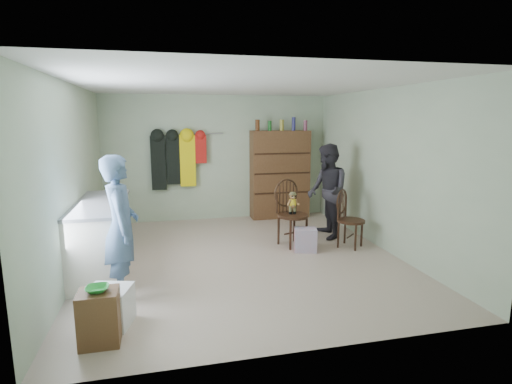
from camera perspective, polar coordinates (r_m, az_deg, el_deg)
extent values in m
plane|color=#C4B09E|center=(6.01, -1.91, -9.39)|extent=(5.00, 5.00, 0.00)
plane|color=beige|center=(8.16, -5.44, 4.84)|extent=(4.50, 0.00, 4.50)
plane|color=beige|center=(5.72, -24.70, 1.57)|extent=(0.00, 5.00, 5.00)
plane|color=beige|center=(6.53, 17.80, 3.01)|extent=(0.00, 5.00, 5.00)
plane|color=white|center=(5.67, -2.07, 15.11)|extent=(5.00, 5.00, 0.00)
cube|color=silver|center=(5.83, -21.20, -6.09)|extent=(0.60, 1.80, 0.90)
cube|color=slate|center=(5.72, -21.50, -1.56)|extent=(0.64, 1.86, 0.04)
cylinder|color=#99999E|center=(5.34, -18.59, -6.41)|extent=(0.02, 0.02, 0.14)
cylinder|color=#99999E|center=(6.20, -17.86, -4.05)|extent=(0.02, 0.02, 0.14)
cube|color=brown|center=(4.06, -21.48, -16.36)|extent=(0.35, 0.30, 0.50)
imported|color=green|center=(3.95, -21.75, -12.74)|extent=(0.21, 0.21, 0.05)
cube|color=white|center=(4.38, -20.21, -15.15)|extent=(0.49, 0.48, 0.39)
cylinder|color=#361F13|center=(6.46, 5.29, -3.36)|extent=(0.60, 0.60, 0.05)
cylinder|color=#361F13|center=(6.31, 4.95, -6.16)|extent=(0.04, 0.04, 0.48)
cylinder|color=#361F13|center=(6.50, 7.22, -5.71)|extent=(0.04, 0.04, 0.48)
cylinder|color=#361F13|center=(6.57, 3.24, -5.47)|extent=(0.04, 0.04, 0.48)
cylinder|color=#361F13|center=(6.75, 5.48, -5.07)|extent=(0.04, 0.04, 0.48)
torus|color=#361F13|center=(6.54, 4.34, -0.11)|extent=(0.45, 0.17, 0.46)
cylinder|color=#361F13|center=(6.45, 3.00, -1.68)|extent=(0.03, 0.03, 0.32)
cylinder|color=#361F13|center=(6.67, 5.71, -1.32)|extent=(0.03, 0.03, 0.32)
cylinder|color=yellow|center=(6.43, 5.26, -1.49)|extent=(0.11, 0.11, 0.11)
cylinder|color=#475128|center=(6.45, 5.24, -2.41)|extent=(0.07, 0.07, 0.16)
sphere|color=#9E7042|center=(6.41, 5.27, -0.60)|extent=(0.10, 0.10, 0.10)
cylinder|color=#475128|center=(6.40, 5.28, -0.18)|extent=(0.09, 0.09, 0.03)
cube|color=black|center=(6.37, 5.41, -0.61)|extent=(0.07, 0.01, 0.02)
cylinder|color=#361F13|center=(6.55, 13.41, -4.03)|extent=(0.58, 0.58, 0.04)
cylinder|color=#361F13|center=(6.44, 14.03, -6.41)|extent=(0.03, 0.03, 0.41)
cylinder|color=#361F13|center=(6.69, 14.86, -5.81)|extent=(0.03, 0.03, 0.41)
cylinder|color=#361F13|center=(6.53, 11.68, -6.06)|extent=(0.03, 0.03, 0.41)
cylinder|color=#361F13|center=(6.78, 12.58, -5.49)|extent=(0.03, 0.03, 0.41)
torus|color=#361F13|center=(6.54, 12.17, -1.33)|extent=(0.31, 0.29, 0.40)
cylinder|color=#361F13|center=(6.42, 11.64, -2.80)|extent=(0.03, 0.03, 0.28)
cylinder|color=#361F13|center=(6.72, 12.73, -2.25)|extent=(0.03, 0.03, 0.28)
cube|color=#E57282|center=(6.30, 7.07, -6.78)|extent=(0.40, 0.35, 0.36)
imported|color=slate|center=(4.79, -18.73, -4.79)|extent=(0.46, 0.64, 1.65)
imported|color=#2D2B33|center=(6.93, 10.15, 0.09)|extent=(0.68, 0.84, 1.63)
cube|color=brown|center=(8.27, 3.42, 2.50)|extent=(1.20, 0.38, 1.80)
cube|color=#361F13|center=(8.14, 3.77, -0.11)|extent=(1.16, 0.02, 0.03)
cube|color=#361F13|center=(8.08, 3.80, 2.67)|extent=(1.16, 0.02, 0.03)
cube|color=#361F13|center=(8.04, 3.84, 5.50)|extent=(1.16, 0.02, 0.03)
cylinder|color=#592D14|center=(7.96, 0.21, 9.51)|extent=(0.09, 0.09, 0.22)
cylinder|color=#19591E|center=(8.03, 1.97, 9.43)|extent=(0.07, 0.07, 0.19)
cylinder|color=#A59933|center=(8.10, 3.70, 9.51)|extent=(0.08, 0.08, 0.22)
cylinder|color=navy|center=(8.17, 5.40, 9.67)|extent=(0.07, 0.07, 0.27)
cylinder|color=#8C3F59|center=(8.25, 7.07, 9.42)|extent=(0.08, 0.08, 0.21)
cylinder|color=#99999E|center=(8.02, -8.30, 8.27)|extent=(1.00, 0.02, 0.02)
cube|color=black|center=(7.97, -13.77, 4.07)|extent=(0.28, 0.10, 1.05)
cube|color=black|center=(7.97, -11.76, 4.50)|extent=(0.26, 0.10, 0.95)
cube|color=yellow|center=(7.98, -9.74, 4.40)|extent=(0.30, 0.10, 1.00)
cube|color=red|center=(7.98, -7.92, 6.08)|extent=(0.22, 0.10, 0.55)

